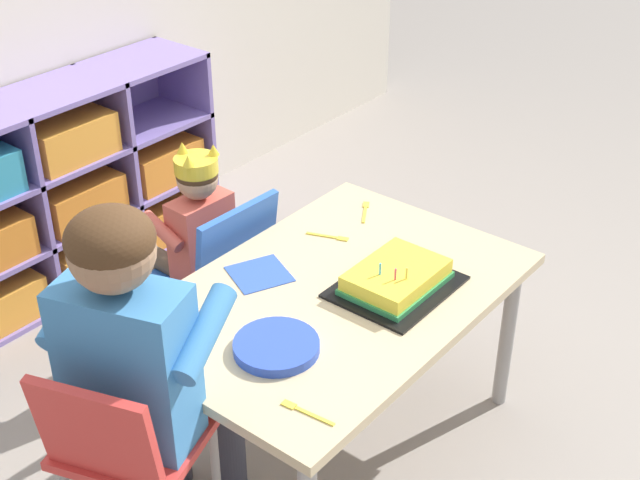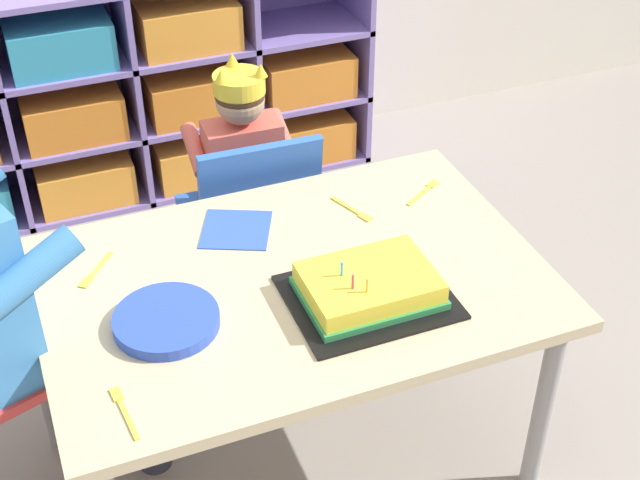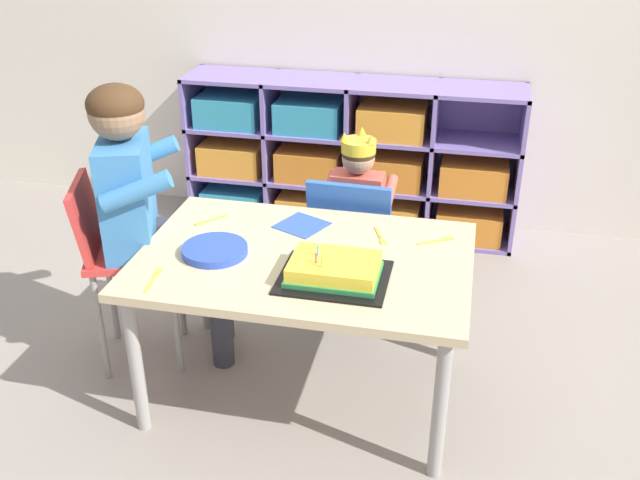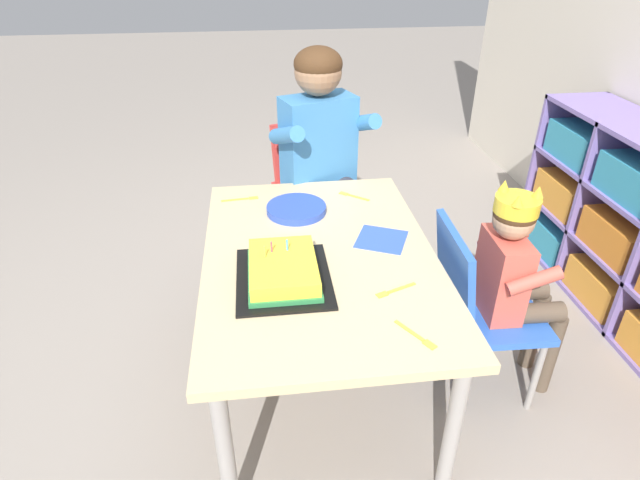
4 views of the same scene
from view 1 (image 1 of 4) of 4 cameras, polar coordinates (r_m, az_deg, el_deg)
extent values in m
plane|color=gray|center=(2.84, 0.73, -12.83)|extent=(16.00, 16.00, 0.00)
cube|color=#7F6BB2|center=(3.43, -18.67, 2.01)|extent=(0.02, 0.32, 0.79)
cube|color=#7F6BB2|center=(3.63, -13.31, 4.57)|extent=(0.02, 0.32, 0.79)
cube|color=#7F6BB2|center=(3.88, -8.54, 6.80)|extent=(0.02, 0.32, 0.79)
cube|color=#7F6BB2|center=(3.62, -17.66, -3.33)|extent=(1.70, 0.32, 0.02)
cube|color=#7F6BB2|center=(3.49, -18.32, 0.16)|extent=(1.70, 0.32, 0.02)
cube|color=#7F6BB2|center=(3.37, -19.04, 3.92)|extent=(1.70, 0.32, 0.02)
cube|color=#7F6BB2|center=(3.27, -19.81, 7.93)|extent=(1.70, 0.32, 0.02)
cube|color=orange|center=(3.66, -15.10, -0.88)|extent=(0.33, 0.26, 0.15)
cube|color=orange|center=(3.88, -10.26, 1.67)|extent=(0.33, 0.26, 0.15)
cube|color=orange|center=(3.53, -15.66, 2.66)|extent=(0.33, 0.26, 0.15)
cube|color=orange|center=(3.76, -10.63, 5.09)|extent=(0.33, 0.26, 0.15)
cube|color=orange|center=(3.42, -16.27, 6.45)|extent=(0.33, 0.26, 0.15)
cube|color=#D1B789|center=(2.49, 0.81, -3.67)|extent=(1.12, 0.75, 0.03)
cylinder|color=#9E9993|center=(2.87, 12.00, -6.06)|extent=(0.05, 0.05, 0.54)
cylinder|color=#9E9993|center=(2.57, -11.97, -11.21)|extent=(0.05, 0.05, 0.54)
cylinder|color=#9E9993|center=(3.14, 1.83, -1.79)|extent=(0.05, 0.05, 0.54)
cube|color=blue|center=(3.00, -7.30, -2.45)|extent=(0.37, 0.34, 0.03)
cube|color=blue|center=(2.81, -5.41, -0.67)|extent=(0.33, 0.08, 0.32)
cylinder|color=gray|center=(3.26, -6.77, -2.97)|extent=(0.02, 0.02, 0.31)
cylinder|color=gray|center=(3.11, -10.80, -5.29)|extent=(0.02, 0.02, 0.31)
cylinder|color=gray|center=(3.10, -3.38, -4.79)|extent=(0.02, 0.02, 0.31)
cylinder|color=gray|center=(2.94, -7.46, -7.36)|extent=(0.02, 0.02, 0.31)
cube|color=#D15647|center=(2.92, -7.64, 0.15)|extent=(0.21, 0.12, 0.29)
sphere|color=tan|center=(2.82, -7.94, 3.92)|extent=(0.13, 0.13, 0.13)
ellipsoid|color=#472D19|center=(2.81, -7.97, 4.28)|extent=(0.14, 0.14, 0.10)
cylinder|color=yellow|center=(2.80, -8.02, 4.83)|extent=(0.14, 0.14, 0.05)
cone|color=yellow|center=(2.82, -8.89, 5.94)|extent=(0.04, 0.04, 0.04)
cone|color=yellow|center=(2.79, -6.90, 5.83)|extent=(0.04, 0.04, 0.04)
cone|color=yellow|center=(2.73, -8.52, 5.09)|extent=(0.04, 0.04, 0.04)
cylinder|color=brown|center=(3.09, -7.95, -0.60)|extent=(0.08, 0.21, 0.07)
cylinder|color=brown|center=(3.02, -9.71, -1.55)|extent=(0.08, 0.21, 0.07)
cylinder|color=brown|center=(3.26, -8.94, -2.90)|extent=(0.06, 0.06, 0.33)
cylinder|color=brown|center=(3.20, -10.63, -3.84)|extent=(0.06, 0.06, 0.33)
cylinder|color=#D15647|center=(2.99, -6.51, 2.41)|extent=(0.05, 0.17, 0.10)
cylinder|color=#D15647|center=(2.85, -10.14, 0.56)|extent=(0.05, 0.17, 0.10)
cube|color=red|center=(2.22, -11.67, -12.30)|extent=(0.42, 0.41, 0.03)
cube|color=red|center=(2.03, -14.32, -12.05)|extent=(0.15, 0.30, 0.27)
cylinder|color=gray|center=(2.52, -12.17, -13.53)|extent=(0.02, 0.02, 0.46)
cube|color=#3D7FBC|center=(2.08, -12.30, -7.93)|extent=(0.25, 0.34, 0.42)
sphere|color=#997051|center=(1.90, -13.33, -0.67)|extent=(0.19, 0.19, 0.19)
ellipsoid|color=#472D19|center=(1.89, -13.43, 0.07)|extent=(0.19, 0.19, 0.14)
cylinder|color=#33333D|center=(2.26, -7.85, -9.80)|extent=(0.32, 0.19, 0.10)
cylinder|color=#33333D|center=(2.33, -11.85, -8.70)|extent=(0.32, 0.19, 0.10)
cylinder|color=#33333D|center=(2.53, -5.87, -12.31)|extent=(0.08, 0.08, 0.48)
cylinder|color=#33333D|center=(2.60, -9.54, -11.28)|extent=(0.08, 0.08, 0.48)
cylinder|color=#3D7FBC|center=(1.99, -7.50, -6.01)|extent=(0.25, 0.14, 0.14)
cylinder|color=#3D7FBC|center=(2.15, -15.67, -3.98)|extent=(0.25, 0.14, 0.14)
cube|color=black|center=(2.51, 4.91, -3.02)|extent=(0.35, 0.28, 0.01)
cube|color=yellow|center=(2.49, 4.94, -2.38)|extent=(0.28, 0.20, 0.06)
cube|color=#338E4C|center=(2.50, 4.92, -2.79)|extent=(0.29, 0.21, 0.02)
cylinder|color=#E54C66|center=(2.41, 4.89, -2.22)|extent=(0.01, 0.01, 0.04)
cylinder|color=#4CB2E5|center=(2.43, 3.91, -1.88)|extent=(0.01, 0.01, 0.04)
cylinder|color=#EFCC4C|center=(2.42, 5.62, -2.16)|extent=(0.01, 0.01, 0.04)
cylinder|color=blue|center=(2.26, -2.84, -6.88)|extent=(0.22, 0.22, 0.03)
cube|color=#3356B7|center=(2.56, -3.93, -2.20)|extent=(0.21, 0.21, 0.00)
cube|color=yellow|center=(2.85, 2.89, 1.63)|extent=(0.09, 0.06, 0.00)
cube|color=yellow|center=(2.91, 2.99, 2.30)|extent=(0.04, 0.04, 0.00)
cube|color=yellow|center=(2.37, -8.92, -5.70)|extent=(0.07, 0.08, 0.00)
cube|color=yellow|center=(2.31, -8.80, -6.69)|extent=(0.04, 0.04, 0.00)
cube|color=yellow|center=(2.08, -0.35, -11.32)|extent=(0.02, 0.11, 0.00)
cube|color=yellow|center=(2.11, -2.03, -10.58)|extent=(0.02, 0.04, 0.00)
cube|color=yellow|center=(2.74, 0.09, 0.31)|extent=(0.04, 0.10, 0.00)
cube|color=yellow|center=(2.72, 1.47, 0.08)|extent=(0.03, 0.04, 0.00)
camera|label=2|loc=(1.13, 51.47, 12.57)|focal=50.80mm
camera|label=3|loc=(2.29, 60.39, 9.72)|focal=40.43mm
camera|label=4|loc=(3.26, 20.35, 20.66)|focal=29.09mm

